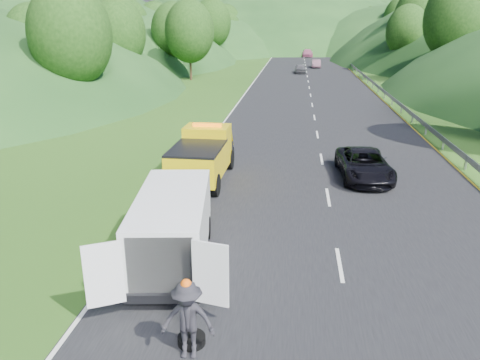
# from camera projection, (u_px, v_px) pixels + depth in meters

# --- Properties ---
(ground) EXTENTS (320.00, 320.00, 0.00)m
(ground) POSITION_uv_depth(u_px,v_px,m) (251.00, 233.00, 16.89)
(ground) COLOR #38661E
(ground) RESTS_ON ground
(road_surface) EXTENTS (14.00, 200.00, 0.02)m
(road_surface) POSITION_uv_depth(u_px,v_px,m) (309.00, 88.00, 54.18)
(road_surface) COLOR black
(road_surface) RESTS_ON ground
(guardrail) EXTENTS (0.06, 140.00, 1.52)m
(guardrail) POSITION_uv_depth(u_px,v_px,m) (360.00, 77.00, 65.13)
(guardrail) COLOR gray
(guardrail) RESTS_ON ground
(tree_line_left) EXTENTS (14.00, 140.00, 14.00)m
(tree_line_left) POSITION_uv_depth(u_px,v_px,m) (169.00, 69.00, 75.43)
(tree_line_left) COLOR #2E591A
(tree_line_left) RESTS_ON ground
(tree_line_right) EXTENTS (14.00, 140.00, 14.00)m
(tree_line_right) POSITION_uv_depth(u_px,v_px,m) (439.00, 72.00, 70.78)
(tree_line_right) COLOR #2E591A
(tree_line_right) RESTS_ON ground
(hills_backdrop) EXTENTS (201.00, 288.60, 44.00)m
(hills_backdrop) POSITION_uv_depth(u_px,v_px,m) (314.00, 47.00, 142.87)
(hills_backdrop) COLOR #2D5B23
(hills_backdrop) RESTS_ON ground
(tow_truck) EXTENTS (2.37, 5.98, 2.55)m
(tow_truck) POSITION_uv_depth(u_px,v_px,m) (203.00, 155.00, 22.19)
(tow_truck) COLOR black
(tow_truck) RESTS_ON ground
(white_van) EXTENTS (3.58, 6.73, 2.29)m
(white_van) POSITION_uv_depth(u_px,v_px,m) (173.00, 224.00, 14.53)
(white_van) COLOR black
(white_van) RESTS_ON ground
(woman) EXTENTS (0.45, 0.60, 1.63)m
(woman) POSITION_uv_depth(u_px,v_px,m) (177.00, 234.00, 16.85)
(woman) COLOR white
(woman) RESTS_ON ground
(child) EXTENTS (0.57, 0.59, 0.96)m
(child) POSITION_uv_depth(u_px,v_px,m) (183.00, 250.00, 15.63)
(child) COLOR tan
(child) RESTS_ON ground
(worker) EXTENTS (1.25, 0.76, 1.89)m
(worker) POSITION_uv_depth(u_px,v_px,m) (189.00, 356.00, 10.68)
(worker) COLOR black
(worker) RESTS_ON ground
(suitcase) EXTENTS (0.42, 0.26, 0.64)m
(suitcase) POSITION_uv_depth(u_px,v_px,m) (152.00, 214.00, 17.72)
(suitcase) COLOR brown
(suitcase) RESTS_ON ground
(spare_tire) EXTENTS (0.66, 0.66, 0.20)m
(spare_tire) POSITION_uv_depth(u_px,v_px,m) (192.00, 344.00, 11.09)
(spare_tire) COLOR black
(spare_tire) RESTS_ON ground
(passing_suv) EXTENTS (2.55, 5.07, 1.38)m
(passing_suv) POSITION_uv_depth(u_px,v_px,m) (363.00, 178.00, 22.83)
(passing_suv) COLOR black
(passing_suv) RESTS_ON ground
(dist_car_a) EXTENTS (1.63, 4.04, 1.38)m
(dist_car_a) POSITION_uv_depth(u_px,v_px,m) (300.00, 73.00, 69.54)
(dist_car_a) COLOR #49484C
(dist_car_a) RESTS_ON ground
(dist_car_b) EXTENTS (1.36, 3.89, 1.28)m
(dist_car_b) POSITION_uv_depth(u_px,v_px,m) (316.00, 68.00, 77.85)
(dist_car_b) COLOR #64424F
(dist_car_b) RESTS_ON ground
(dist_car_c) EXTENTS (2.24, 5.52, 1.60)m
(dist_car_c) POSITION_uv_depth(u_px,v_px,m) (307.00, 57.00, 101.83)
(dist_car_c) COLOR #A55273
(dist_car_c) RESTS_ON ground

